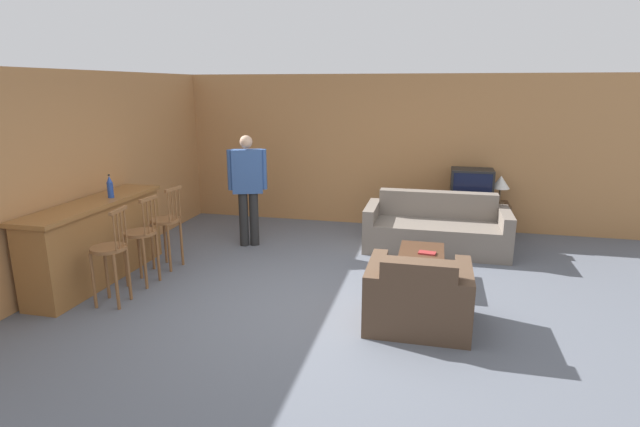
{
  "coord_description": "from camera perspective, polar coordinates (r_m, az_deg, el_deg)",
  "views": [
    {
      "loc": [
        1.28,
        -5.06,
        2.41
      ],
      "look_at": [
        -0.1,
        0.84,
        0.85
      ],
      "focal_mm": 28.0,
      "sensor_mm": 36.0,
      "label": 1
    }
  ],
  "objects": [
    {
      "name": "bar_chair_mid",
      "position": [
        6.5,
        -19.74,
        -2.77
      ],
      "size": [
        0.41,
        0.41,
        1.12
      ],
      "color": "brown",
      "rests_on": "ground_plane"
    },
    {
      "name": "armchair_near",
      "position": [
        5.26,
        11.13,
        -9.51
      ],
      "size": [
        1.04,
        0.89,
        0.81
      ],
      "color": "#4C3828",
      "rests_on": "ground_plane"
    },
    {
      "name": "tv",
      "position": [
        8.43,
        16.93,
        3.06
      ],
      "size": [
        0.66,
        0.47,
        0.54
      ],
      "color": "black",
      "rests_on": "tv_unit"
    },
    {
      "name": "coffee_table",
      "position": [
        6.39,
        11.5,
        -4.87
      ],
      "size": [
        0.55,
        0.9,
        0.39
      ],
      "color": "#472D1E",
      "rests_on": "ground_plane"
    },
    {
      "name": "bar_chair_far",
      "position": [
        6.99,
        -17.12,
        -1.39
      ],
      "size": [
        0.43,
        0.43,
        1.12
      ],
      "color": "brown",
      "rests_on": "ground_plane"
    },
    {
      "name": "couch_far",
      "position": [
        7.71,
        13.11,
        -1.87
      ],
      "size": [
        2.09,
        0.94,
        0.83
      ],
      "color": "#70665B",
      "rests_on": "ground_plane"
    },
    {
      "name": "ground_plane",
      "position": [
        5.75,
        -0.96,
        -10.35
      ],
      "size": [
        24.0,
        24.0,
        0.0
      ],
      "primitive_type": "plane",
      "color": "#565B66"
    },
    {
      "name": "book_on_table",
      "position": [
        6.33,
        12.14,
        -4.43
      ],
      "size": [
        0.22,
        0.15,
        0.02
      ],
      "color": "maroon",
      "rests_on": "coffee_table"
    },
    {
      "name": "bar_chair_near",
      "position": [
        6.02,
        -22.85,
        -4.41
      ],
      "size": [
        0.42,
        0.42,
        1.12
      ],
      "color": "brown",
      "rests_on": "ground_plane"
    },
    {
      "name": "wall_left",
      "position": [
        7.82,
        -21.57,
        5.27
      ],
      "size": [
        0.08,
        8.59,
        2.6
      ],
      "color": "#B27A47",
      "rests_on": "ground_plane"
    },
    {
      "name": "bar_counter",
      "position": [
        6.87,
        -24.13,
        -2.87
      ],
      "size": [
        0.55,
        2.2,
        1.02
      ],
      "color": "brown",
      "rests_on": "ground_plane"
    },
    {
      "name": "tv_unit",
      "position": [
        8.55,
        16.65,
        -0.58
      ],
      "size": [
        1.21,
        0.53,
        0.57
      ],
      "color": "#513823",
      "rests_on": "ground_plane"
    },
    {
      "name": "table_lamp",
      "position": [
        8.46,
        19.96,
        3.29
      ],
      "size": [
        0.28,
        0.28,
        0.45
      ],
      "color": "brown",
      "rests_on": "tv_unit"
    },
    {
      "name": "person_by_window",
      "position": [
        7.62,
        -8.27,
        3.3
      ],
      "size": [
        0.56,
        0.32,
        1.7
      ],
      "color": "black",
      "rests_on": "ground_plane"
    },
    {
      "name": "bottle",
      "position": [
        6.86,
        -22.87,
        2.8
      ],
      "size": [
        0.07,
        0.07,
        0.3
      ],
      "color": "#234293",
      "rests_on": "bar_counter"
    },
    {
      "name": "wall_back",
      "position": [
        8.81,
        4.73,
        7.15
      ],
      "size": [
        9.4,
        0.08,
        2.6
      ],
      "color": "#B27A47",
      "rests_on": "ground_plane"
    }
  ]
}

